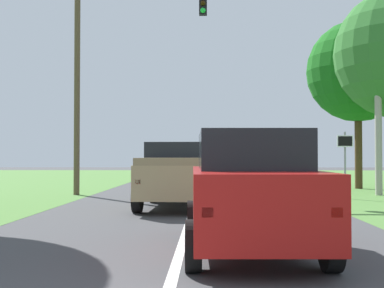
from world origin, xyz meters
name	(u,v)px	position (x,y,z in m)	size (l,w,h in m)	color
ground_plane	(189,222)	(0.00, 9.46, 0.00)	(120.00, 120.00, 0.00)	#424244
red_suv_near	(249,189)	(1.16, 5.66, 1.04)	(2.22, 4.85, 1.99)	#9E1411
pickup_truck_lead	(178,175)	(-0.46, 12.77, 1.02)	(2.36, 5.36, 2.00)	tan
traffic_light	(109,56)	(-3.62, 17.87, 5.71)	(5.89, 0.40, 8.98)	brown
keep_moving_sign	(345,156)	(5.58, 16.25, 1.60)	(0.60, 0.09, 2.50)	gray
utility_pole_right	(378,79)	(7.41, 18.04, 4.72)	(0.28, 0.28, 9.44)	#9E998E
extra_tree_1	(358,71)	(7.83, 22.25, 5.76)	(4.98, 4.98, 8.26)	#4C351E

